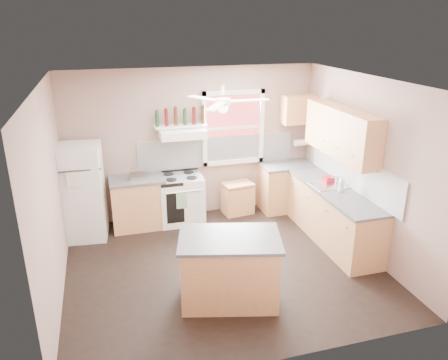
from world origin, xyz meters
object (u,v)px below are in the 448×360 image
object	(u,v)px
refrigerator	(82,192)
stove	(181,199)
toaster	(138,175)
island	(230,270)
cart	(238,200)

from	to	relation	value
refrigerator	stove	world-z (taller)	refrigerator
toaster	island	bearing A→B (deg)	-67.47
stove	island	distance (m)	2.50
toaster	cart	bearing A→B (deg)	6.43
cart	island	distance (m)	2.71
toaster	cart	distance (m)	1.95
toaster	island	size ratio (longest dim) A/B	0.23
refrigerator	toaster	bearing A→B (deg)	9.66
cart	refrigerator	bearing A→B (deg)	176.81
toaster	cart	xyz separation A→B (m)	(1.81, 0.13, -0.72)
stove	refrigerator	bearing A→B (deg)	-174.13
refrigerator	island	size ratio (longest dim) A/B	1.32
stove	cart	bearing A→B (deg)	3.62
refrigerator	toaster	world-z (taller)	refrigerator
stove	island	xyz separation A→B (m)	(0.16, -2.50, 0.00)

